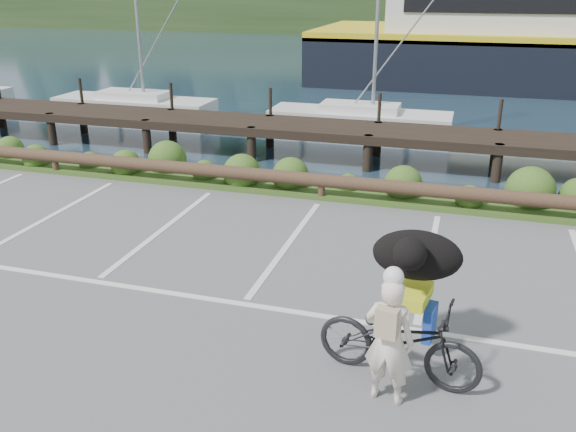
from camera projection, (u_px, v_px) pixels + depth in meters
The scene contains 7 objects.
ground at pixel (253, 292), 9.67m from camera, with size 72.00×72.00×0.00m, color #545457.
harbor_backdrop at pixel (458, 18), 79.72m from camera, with size 170.00×160.00×30.00m.
vegetation_strip at pixel (328, 188), 14.39m from camera, with size 34.00×1.60×0.10m, color #3D5B21.
log_rail at pixel (321, 199), 13.78m from camera, with size 32.00×0.30×0.60m, color #443021, non-canonical shape.
bicycle at pixel (399, 340), 7.43m from camera, with size 0.71×2.04×1.07m, color black.
cyclist at pixel (389, 341), 6.93m from camera, with size 0.58×0.38×1.59m, color #F2E1CD.
dog at pixel (417, 255), 7.67m from camera, with size 1.13×0.55×0.65m, color black.
Camera 1 is at (3.00, -8.06, 4.63)m, focal length 38.00 mm.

